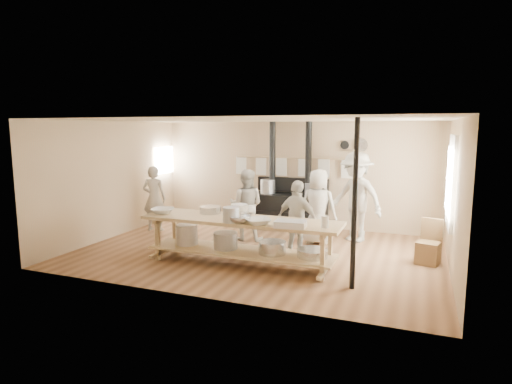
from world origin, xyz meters
TOP-DOWN VIEW (x-y plane):
  - ground at (0.00, 0.00)m, footprint 7.00×7.00m
  - room_shell at (0.00, 0.00)m, footprint 7.00×7.00m
  - window_right at (3.47, 0.60)m, footprint 0.09×1.50m
  - left_opening at (-3.45, 2.00)m, footprint 0.00×0.90m
  - stove at (-0.01, 2.12)m, footprint 1.90×0.75m
  - towel_rail at (0.00, 2.40)m, footprint 3.00×0.04m
  - back_wall_shelf at (1.46, 2.43)m, footprint 0.63×0.14m
  - prep_table at (-0.01, -0.90)m, footprint 3.60×0.90m
  - support_post at (2.05, -1.35)m, footprint 0.08×0.08m
  - cook_far_left at (-2.96, 0.78)m, footprint 0.63×0.48m
  - cook_left at (-0.57, 0.74)m, footprint 0.85×0.71m
  - cook_center at (0.97, 1.01)m, footprint 0.81×0.56m
  - cook_right at (0.86, -0.22)m, footprint 0.95×0.62m
  - cook_by_window at (1.68, 1.53)m, footprint 1.44×1.18m
  - chair at (3.15, 0.39)m, footprint 0.46×0.46m
  - bowl_white_a at (-1.55, -1.01)m, footprint 0.51×0.51m
  - bowl_steel_a at (0.06, -0.92)m, footprint 0.43×0.43m
  - bowl_white_b at (0.46, -1.23)m, footprint 0.59×0.59m
  - bowl_steel_b at (0.13, -1.23)m, footprint 0.50×0.50m
  - roasting_pan at (1.02, -1.23)m, footprint 0.52×0.38m
  - mixing_bowl_large at (-0.73, -0.65)m, footprint 0.42×0.42m
  - bucket_galv at (-0.04, -1.23)m, footprint 0.36×0.36m
  - deep_bowl_enamel at (-0.16, -0.57)m, footprint 0.41×0.41m
  - pitcher at (1.55, -1.06)m, footprint 0.14×0.14m

SIDE VIEW (x-z plane):
  - ground at x=0.00m, z-range 0.00..0.00m
  - chair at x=3.15m, z-range -0.17..0.65m
  - prep_table at x=-0.01m, z-range 0.10..0.95m
  - stove at x=-0.01m, z-range -0.78..1.82m
  - cook_right at x=0.86m, z-range 0.00..1.50m
  - cook_far_left at x=-2.96m, z-range 0.00..1.56m
  - cook_left at x=-0.57m, z-range 0.00..1.57m
  - cook_center at x=0.97m, z-range 0.00..1.60m
  - bowl_steel_a at x=0.06m, z-range 0.85..0.95m
  - bowl_white_a at x=-1.55m, z-range 0.85..0.95m
  - bowl_white_b at x=0.46m, z-range 0.85..0.95m
  - roasting_pan at x=1.02m, z-range 0.85..0.96m
  - bowl_steel_b at x=0.13m, z-range 0.85..0.97m
  - mixing_bowl_large at x=-0.73m, z-range 0.85..0.98m
  - pitcher at x=1.55m, z-range 0.85..1.04m
  - deep_bowl_enamel at x=-0.16m, z-range 0.85..1.04m
  - cook_by_window at x=1.68m, z-range 0.00..1.94m
  - bucket_galv at x=-0.04m, z-range 0.85..1.11m
  - support_post at x=2.05m, z-range 0.00..2.60m
  - window_right at x=3.47m, z-range 0.67..2.33m
  - towel_rail at x=0.00m, z-range 1.33..1.80m
  - left_opening at x=-3.45m, z-range 1.15..2.05m
  - room_shell at x=0.00m, z-range -1.88..5.12m
  - back_wall_shelf at x=1.46m, z-range 1.84..2.17m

